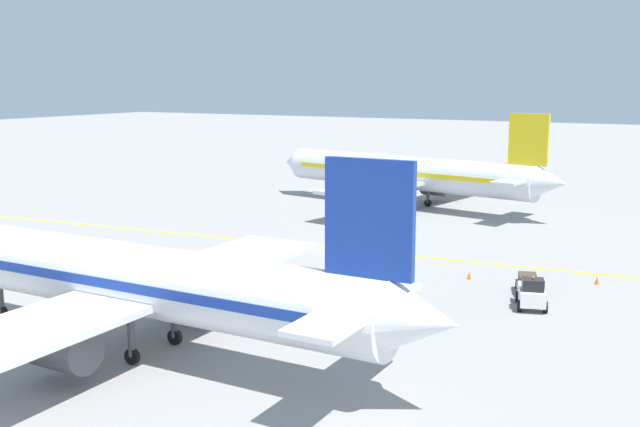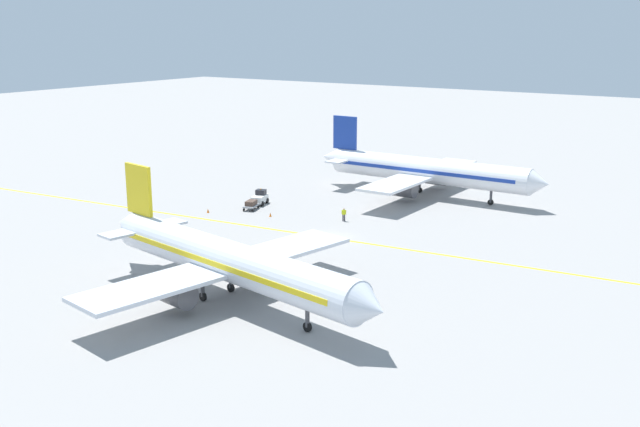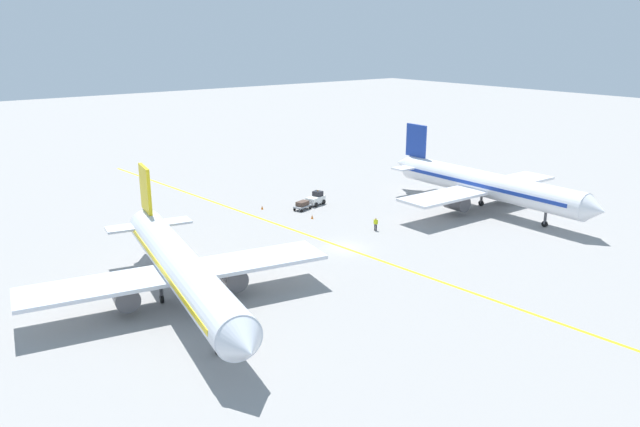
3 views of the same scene
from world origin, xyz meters
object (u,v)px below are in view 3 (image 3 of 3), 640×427
(baggage_tug_white, at_px, (316,199))
(traffic_cone_near_nose, at_px, (262,207))
(airplane_at_gate, at_px, (484,185))
(ground_crew_worker, at_px, (376,224))
(airplane_adjacent_stand, at_px, (181,268))
(baggage_cart_trailing, at_px, (302,205))
(traffic_cone_mid_apron, at_px, (312,217))

(baggage_tug_white, distance_m, traffic_cone_near_nose, 8.08)
(airplane_at_gate, relative_size, ground_crew_worker, 21.09)
(airplane_adjacent_stand, bearing_deg, ground_crew_worker, -168.42)
(airplane_at_gate, height_order, airplane_adjacent_stand, same)
(baggage_cart_trailing, relative_size, ground_crew_worker, 1.73)
(baggage_tug_white, bearing_deg, traffic_cone_near_nose, -19.65)
(baggage_cart_trailing, height_order, traffic_cone_near_nose, baggage_cart_trailing)
(baggage_cart_trailing, xyz_separation_m, traffic_cone_mid_apron, (1.58, 4.41, -0.49))
(baggage_tug_white, relative_size, baggage_cart_trailing, 1.14)
(airplane_at_gate, height_order, traffic_cone_near_nose, airplane_at_gate)
(ground_crew_worker, bearing_deg, airplane_at_gate, 173.25)
(airplane_adjacent_stand, bearing_deg, traffic_cone_mid_apron, -150.00)
(airplane_adjacent_stand, bearing_deg, baggage_tug_white, -146.44)
(baggage_tug_white, height_order, baggage_cart_trailing, baggage_tug_white)
(traffic_cone_mid_apron, bearing_deg, airplane_at_gate, 152.71)
(baggage_cart_trailing, bearing_deg, ground_crew_worker, 97.30)
(baggage_tug_white, relative_size, traffic_cone_mid_apron, 6.02)
(airplane_adjacent_stand, bearing_deg, baggage_cart_trailing, -144.88)
(baggage_cart_trailing, bearing_deg, baggage_tug_white, -162.73)
(airplane_adjacent_stand, xyz_separation_m, baggage_tug_white, (-30.87, -20.48, -2.81))
(baggage_tug_white, distance_m, traffic_cone_mid_apron, 7.20)
(baggage_tug_white, xyz_separation_m, traffic_cone_near_nose, (7.58, -2.71, -0.63))
(traffic_cone_mid_apron, bearing_deg, traffic_cone_near_nose, -70.59)
(airplane_adjacent_stand, height_order, baggage_cart_trailing, airplane_adjacent_stand)
(baggage_cart_trailing, distance_m, traffic_cone_near_nose, 5.79)
(baggage_tug_white, relative_size, ground_crew_worker, 1.97)
(baggage_tug_white, bearing_deg, airplane_adjacent_stand, 33.56)
(baggage_tug_white, height_order, traffic_cone_mid_apron, baggage_tug_white)
(baggage_cart_trailing, height_order, traffic_cone_mid_apron, baggage_cart_trailing)
(airplane_adjacent_stand, distance_m, traffic_cone_near_nose, 33.04)
(baggage_tug_white, relative_size, traffic_cone_near_nose, 6.02)
(ground_crew_worker, bearing_deg, baggage_tug_white, -95.63)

